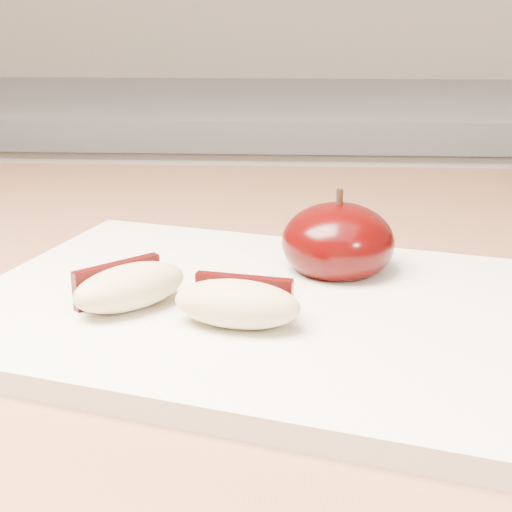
{
  "coord_description": "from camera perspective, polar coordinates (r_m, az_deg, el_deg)",
  "views": [
    {
      "loc": [
        0.04,
        0.03,
        1.06
      ],
      "look_at": [
        0.02,
        0.39,
        0.94
      ],
      "focal_mm": 50.0,
      "sensor_mm": 36.0,
      "label": 1
    }
  ],
  "objects": [
    {
      "name": "back_cabinet",
      "position": [
        1.31,
        1.03,
        -7.99
      ],
      "size": [
        2.4,
        0.62,
        0.94
      ],
      "color": "silver",
      "rests_on": "ground"
    },
    {
      "name": "cutting_board",
      "position": [
        0.4,
        0.0,
        -4.28
      ],
      "size": [
        0.37,
        0.31,
        0.01
      ],
      "primitive_type": "cube",
      "rotation": [
        0.0,
        0.0,
        -0.27
      ],
      "color": "silver",
      "rests_on": "island_counter"
    },
    {
      "name": "apple_half",
      "position": [
        0.44,
        6.56,
        1.1
      ],
      "size": [
        0.07,
        0.07,
        0.06
      ],
      "rotation": [
        0.0,
        0.0,
        0.08
      ],
      "color": "#2E0101",
      "rests_on": "cutting_board"
    },
    {
      "name": "apple_wedge_a",
      "position": [
        0.39,
        -10.15,
        -2.39
      ],
      "size": [
        0.07,
        0.07,
        0.02
      ],
      "rotation": [
        0.0,
        0.0,
        0.75
      ],
      "color": "tan",
      "rests_on": "cutting_board"
    },
    {
      "name": "apple_wedge_b",
      "position": [
        0.36,
        -1.46,
        -3.76
      ],
      "size": [
        0.07,
        0.04,
        0.02
      ],
      "rotation": [
        0.0,
        0.0,
        -0.19
      ],
      "color": "tan",
      "rests_on": "cutting_board"
    }
  ]
}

